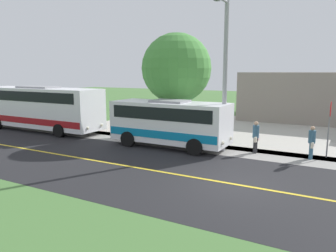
% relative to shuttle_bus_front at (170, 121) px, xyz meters
% --- Properties ---
extents(ground_plane, '(120.00, 120.00, 0.00)m').
position_rel_shuttle_bus_front_xyz_m(ground_plane, '(4.52, 5.32, -1.51)').
color(ground_plane, '#477238').
extents(road_surface, '(8.00, 100.00, 0.01)m').
position_rel_shuttle_bus_front_xyz_m(road_surface, '(4.52, 5.32, -1.50)').
color(road_surface, black).
rests_on(road_surface, ground).
extents(sidewalk, '(2.40, 100.00, 0.01)m').
position_rel_shuttle_bus_front_xyz_m(sidewalk, '(-0.68, 5.32, -1.50)').
color(sidewalk, gray).
rests_on(sidewalk, ground).
extents(parking_lot_surface, '(14.00, 36.00, 0.01)m').
position_rel_shuttle_bus_front_xyz_m(parking_lot_surface, '(-7.88, 8.32, -1.50)').
color(parking_lot_surface, '#B2ADA3').
rests_on(parking_lot_surface, ground).
extents(road_centre_line, '(0.16, 100.00, 0.00)m').
position_rel_shuttle_bus_front_xyz_m(road_centre_line, '(4.52, 5.32, -1.50)').
color(road_centre_line, gold).
rests_on(road_centre_line, ground).
extents(shuttle_bus_front, '(2.70, 6.99, 2.73)m').
position_rel_shuttle_bus_front_xyz_m(shuttle_bus_front, '(0.00, 0.00, 0.00)').
color(shuttle_bus_front, white).
rests_on(shuttle_bus_front, ground).
extents(transit_bus_rear, '(2.75, 10.65, 3.28)m').
position_rel_shuttle_bus_front_xyz_m(transit_bus_rear, '(-0.03, -11.03, 0.29)').
color(transit_bus_rear, white).
rests_on(transit_bus_rear, ground).
extents(pedestrian_with_bags, '(0.72, 0.34, 1.67)m').
position_rel_shuttle_bus_front_xyz_m(pedestrian_with_bags, '(-0.98, 7.54, -0.61)').
color(pedestrian_with_bags, '#335972').
rests_on(pedestrian_with_bags, ground).
extents(pedestrian_waiting, '(0.72, 0.34, 1.73)m').
position_rel_shuttle_bus_front_xyz_m(pedestrian_waiting, '(-0.85, 4.78, -0.58)').
color(pedestrian_waiting, '#262628').
rests_on(pedestrian_waiting, ground).
extents(stop_sign, '(0.76, 0.07, 2.88)m').
position_rel_shuttle_bus_front_xyz_m(stop_sign, '(-1.58, 8.24, 0.46)').
color(stop_sign, slate).
rests_on(stop_sign, ground).
extents(street_light_pole, '(1.97, 0.24, 8.03)m').
position_rel_shuttle_bus_front_xyz_m(street_light_pole, '(-0.35, 3.10, 2.92)').
color(street_light_pole, '#9E9EA3').
rests_on(street_light_pole, ground).
extents(tree_curbside, '(4.60, 4.60, 6.86)m').
position_rel_shuttle_bus_front_xyz_m(tree_curbside, '(-2.88, -1.07, 3.04)').
color(tree_curbside, '#4C3826').
rests_on(tree_curbside, ground).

